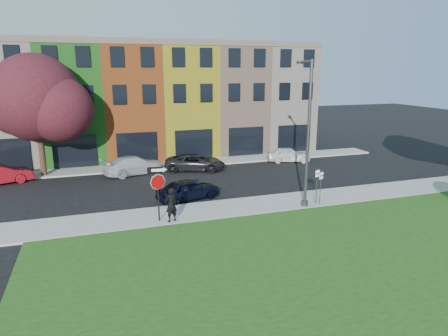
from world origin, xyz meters
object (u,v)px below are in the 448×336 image
object	(u,v)px
sedan_near	(188,190)
street_lamp	(307,135)
man	(171,205)
stop_sign	(158,183)

from	to	relation	value
sedan_near	street_lamp	bearing A→B (deg)	-135.28
man	sedan_near	distance (m)	4.00
stop_sign	sedan_near	xyz separation A→B (m)	(2.37, 3.30, -1.57)
stop_sign	sedan_near	size ratio (longest dim) A/B	0.69
stop_sign	street_lamp	xyz separation A→B (m)	(8.69, -0.08, 2.13)
stop_sign	sedan_near	bearing A→B (deg)	60.30
man	sedan_near	world-z (taller)	man
street_lamp	stop_sign	bearing A→B (deg)	-169.88
man	street_lamp	distance (m)	8.73
man	street_lamp	xyz separation A→B (m)	(8.07, 0.20, 3.33)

